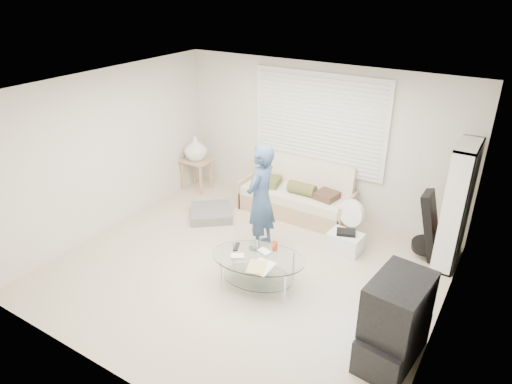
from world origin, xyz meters
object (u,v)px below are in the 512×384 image
Objects in this scene: futon_sofa at (297,197)px; tv_unit at (395,322)px; bookshelf at (456,206)px; coffee_table at (258,263)px.

tv_unit reaches higher than futon_sofa.
bookshelf is at bearing 86.76° from tv_unit.
bookshelf is at bearing -4.13° from futon_sofa.
futon_sofa is at bearing 103.45° from coffee_table.
tv_unit is 1.89m from coffee_table.
futon_sofa is at bearing 175.87° from bookshelf.
coffee_table is at bearing -136.15° from bookshelf.
tv_unit is (2.36, -2.39, 0.18)m from futon_sofa.
coffee_table is (0.50, -2.08, 0.06)m from futon_sofa.
bookshelf is 2.80m from coffee_table.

